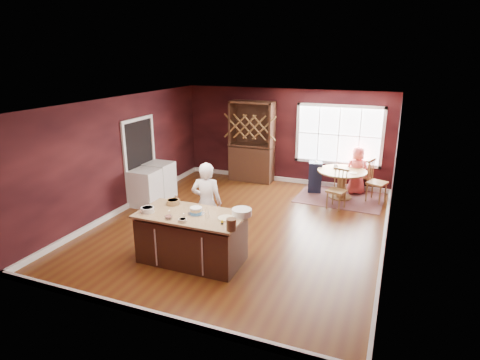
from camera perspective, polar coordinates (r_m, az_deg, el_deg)
name	(u,v)px	position (r m, az deg, el deg)	size (l,w,h in m)	color
room_shell	(241,167)	(8.43, 0.13, 1.89)	(7.00, 7.00, 7.00)	#593111
window	(339,135)	(11.32, 13.87, 6.22)	(2.36, 0.10, 1.66)	white
doorway	(140,161)	(10.42, -13.99, 2.58)	(0.08, 1.26, 2.13)	white
kitchen_island	(192,238)	(7.36, -6.88, -8.26)	(1.91, 1.00, 0.92)	#432A16
dining_table	(342,178)	(10.70, 14.25, 0.21)	(1.26, 1.26, 0.75)	#93592C
baker	(207,203)	(7.88, -4.76, -3.31)	(0.60, 0.40, 1.65)	white
layer_cake	(196,211)	(7.12, -6.28, -4.37)	(0.30, 0.30, 0.12)	white
bowl_blue	(148,210)	(7.35, -13.01, -4.15)	(0.24, 0.24, 0.09)	silver
bowl_yellow	(173,202)	(7.62, -9.51, -3.13)	(0.25, 0.25, 0.09)	brown
bowl_pink	(168,217)	(7.00, -10.15, -5.26)	(0.14, 0.14, 0.05)	silver
bowl_olive	(183,220)	(6.84, -8.16, -5.70)	(0.15, 0.15, 0.06)	beige
drinking_glass	(207,214)	(6.92, -4.68, -4.85)	(0.08, 0.08, 0.15)	white
dinner_plate	(226,218)	(6.90, -1.95, -5.45)	(0.30, 0.30, 0.02)	#F0E9B3
white_tub	(242,212)	(7.01, 0.25, -4.61)	(0.35, 0.35, 0.12)	white
stoneware_crock	(231,225)	(6.44, -1.23, -6.36)	(0.16, 0.16, 0.20)	#523727
toy_figurine	(222,222)	(6.68, -2.56, -6.00)	(0.05, 0.05, 0.08)	yellow
rug	(340,198)	(10.87, 14.05, -2.44)	(2.16, 1.67, 0.01)	brown
chair_east	(377,181)	(10.70, 18.93, -0.13)	(0.46, 0.44, 1.10)	brown
chair_south	(337,189)	(9.96, 13.60, -1.27)	(0.42, 0.40, 0.99)	brown
chair_north	(361,175)	(11.42, 16.88, 0.70)	(0.39, 0.37, 0.93)	brown
seated_woman	(357,170)	(11.13, 16.28, 1.31)	(0.63, 0.41, 1.29)	#D54F4F
high_chair	(315,176)	(11.08, 10.63, 0.52)	(0.35, 0.35, 0.87)	black
toddler	(316,162)	(11.07, 10.78, 2.51)	(0.18, 0.14, 0.26)	#8CA5BF
table_plate	(353,173)	(10.47, 15.82, 0.97)	(0.19, 0.19, 0.01)	beige
table_cup	(336,166)	(10.81, 13.47, 1.89)	(0.12, 0.12, 0.09)	white
hutch	(252,142)	(11.72, 1.70, 5.46)	(1.28, 0.53, 2.34)	black
washer	(146,188)	(10.15, -13.27, -1.12)	(0.63, 0.61, 0.92)	silver
dryer	(160,180)	(10.64, -11.34, -0.04)	(0.65, 0.63, 0.94)	silver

